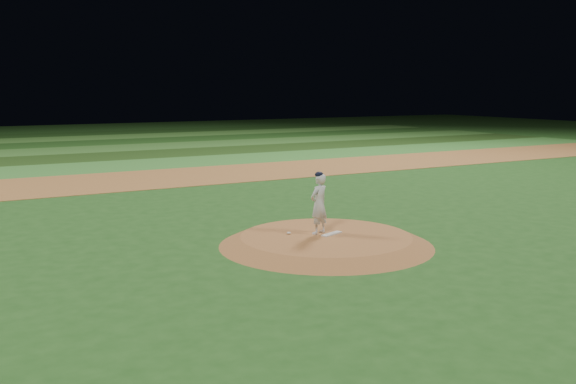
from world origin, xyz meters
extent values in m
plane|color=#1F4D18|center=(0.00, 0.00, 0.00)|extent=(120.00, 120.00, 0.00)
cube|color=#9B6130|center=(0.00, 14.00, 0.01)|extent=(70.00, 6.00, 0.02)
cube|color=#35792C|center=(0.00, 19.50, 0.01)|extent=(70.00, 5.00, 0.02)
cube|color=#1F3F14|center=(0.00, 24.50, 0.01)|extent=(70.00, 5.00, 0.02)
cube|color=#366E28|center=(0.00, 29.50, 0.01)|extent=(70.00, 5.00, 0.02)
cube|color=#1D4717|center=(0.00, 34.50, 0.01)|extent=(70.00, 5.00, 0.02)
cube|color=#3E7B2C|center=(0.00, 39.50, 0.01)|extent=(70.00, 5.00, 0.02)
cube|color=#1B4115|center=(0.00, 44.50, 0.01)|extent=(70.00, 5.00, 0.02)
cone|color=#9C5F30|center=(0.00, 0.00, 0.12)|extent=(5.50, 5.50, 0.25)
cube|color=silver|center=(0.19, 0.03, 0.27)|extent=(0.70, 0.40, 0.03)
ellipsoid|color=beige|center=(-0.75, 0.61, 0.28)|extent=(0.11, 0.11, 0.06)
imported|color=silver|center=(-0.05, 0.28, 1.04)|extent=(0.67, 0.55, 1.57)
ellipsoid|color=black|center=(-0.05, 0.28, 1.80)|extent=(0.22, 0.22, 0.15)
camera|label=1|loc=(-8.68, -13.54, 4.00)|focal=40.00mm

